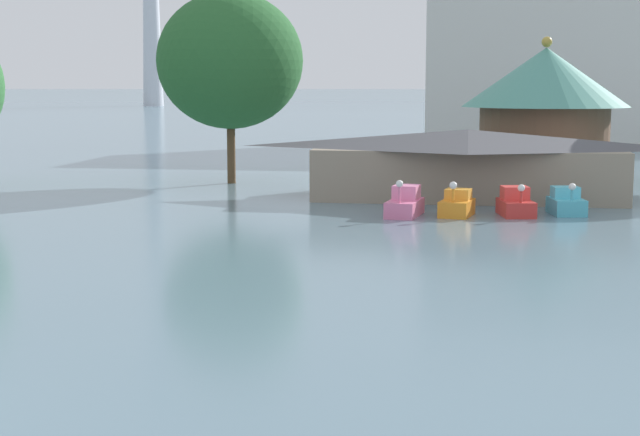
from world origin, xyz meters
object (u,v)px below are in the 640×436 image
object	(u,v)px
pedal_boat_orange	(457,205)
green_roof_pavilion	(545,106)
background_building_block	(587,49)
pedal_boat_red	(516,204)
pedal_boat_cyan	(566,203)
shoreline_tree_mid	(230,61)
pedal_boat_pink	(405,204)
boathouse	(468,162)

from	to	relation	value
pedal_boat_orange	green_roof_pavilion	size ratio (longest dim) A/B	0.23
pedal_boat_orange	background_building_block	size ratio (longest dim) A/B	0.07
pedal_boat_red	pedal_boat_cyan	bearing A→B (deg)	97.68
pedal_boat_red	background_building_block	bearing A→B (deg)	160.08
background_building_block	shoreline_tree_mid	bearing A→B (deg)	-121.04
shoreline_tree_mid	pedal_boat_pink	bearing A→B (deg)	-47.99
pedal_boat_pink	shoreline_tree_mid	distance (m)	19.41
boathouse	shoreline_tree_mid	distance (m)	17.15
pedal_boat_orange	pedal_boat_cyan	world-z (taller)	pedal_boat_orange
background_building_block	pedal_boat_cyan	bearing A→B (deg)	-97.54
shoreline_tree_mid	pedal_boat_red	bearing A→B (deg)	-35.65
pedal_boat_orange	pedal_boat_pink	bearing A→B (deg)	-71.61
pedal_boat_orange	background_building_block	bearing A→B (deg)	179.00
pedal_boat_pink	shoreline_tree_mid	world-z (taller)	shoreline_tree_mid
pedal_boat_pink	boathouse	size ratio (longest dim) A/B	0.17
pedal_boat_cyan	background_building_block	distance (m)	58.63
pedal_boat_pink	pedal_boat_cyan	distance (m)	8.02
pedal_boat_cyan	background_building_block	size ratio (longest dim) A/B	0.07
pedal_boat_cyan	pedal_boat_red	bearing A→B (deg)	-81.93
green_roof_pavilion	shoreline_tree_mid	xyz separation A→B (m)	(-20.05, -5.03, 2.90)
pedal_boat_red	background_building_block	distance (m)	59.78
boathouse	background_building_block	world-z (taller)	background_building_block
pedal_boat_pink	green_roof_pavilion	world-z (taller)	green_roof_pavilion
background_building_block	pedal_boat_pink	bearing A→B (deg)	-104.64
pedal_boat_cyan	green_roof_pavilion	distance (m)	17.28
pedal_boat_cyan	boathouse	world-z (taller)	boathouse
pedal_boat_cyan	pedal_boat_orange	bearing A→B (deg)	-85.08
pedal_boat_pink	green_roof_pavilion	bearing A→B (deg)	165.17
pedal_boat_pink	pedal_boat_red	xyz separation A→B (m)	(5.35, 0.90, -0.02)
pedal_boat_red	boathouse	size ratio (longest dim) A/B	0.15
pedal_boat_pink	pedal_boat_orange	size ratio (longest dim) A/B	1.24
pedal_boat_pink	background_building_block	size ratio (longest dim) A/B	0.09
shoreline_tree_mid	background_building_block	xyz separation A→B (m)	(27.49, 45.68, 2.15)
pedal_boat_cyan	background_building_block	bearing A→B (deg)	162.76
pedal_boat_pink	background_building_block	bearing A→B (deg)	173.99
pedal_boat_orange	green_roof_pavilion	distance (m)	19.42
green_roof_pavilion	background_building_block	xyz separation A→B (m)	(7.44, 40.65, 5.05)
green_roof_pavilion	background_building_block	bearing A→B (deg)	79.63
pedal_boat_pink	pedal_boat_orange	bearing A→B (deg)	105.62
pedal_boat_red	shoreline_tree_mid	size ratio (longest dim) A/B	0.22
pedal_boat_orange	pedal_boat_red	world-z (taller)	pedal_boat_orange
pedal_boat_cyan	background_building_block	xyz separation A→B (m)	(7.59, 57.37, 9.42)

